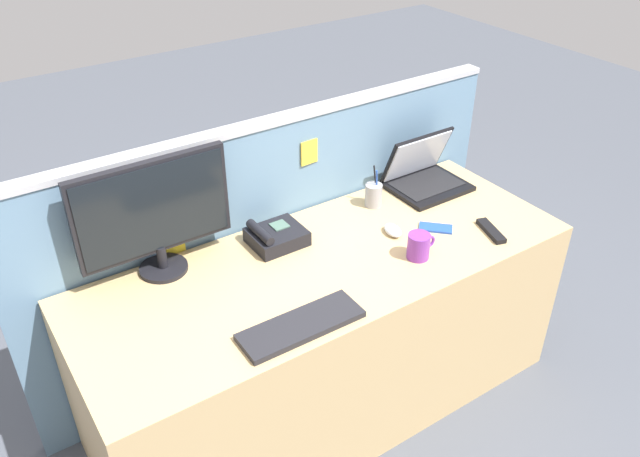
{
  "coord_description": "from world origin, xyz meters",
  "views": [
    {
      "loc": [
        -1.11,
        -1.61,
        2.17
      ],
      "look_at": [
        0.0,
        0.05,
        0.87
      ],
      "focal_mm": 36.04,
      "sensor_mm": 36.0,
      "label": 1
    }
  ],
  "objects_px": {
    "laptop": "(423,174)",
    "tv_remote": "(491,231)",
    "pen_cup": "(374,195)",
    "keyboard_main": "(301,325)",
    "computer_mouse_right_hand": "(393,230)",
    "coffee_mug": "(419,246)",
    "desktop_monitor": "(154,213)",
    "cell_phone_blue_case": "(436,228)",
    "desk_phone": "(276,236)"
  },
  "relations": [
    {
      "from": "keyboard_main",
      "to": "computer_mouse_right_hand",
      "type": "distance_m",
      "value": 0.66
    },
    {
      "from": "laptop",
      "to": "coffee_mug",
      "type": "bearing_deg",
      "value": -133.16
    },
    {
      "from": "desk_phone",
      "to": "computer_mouse_right_hand",
      "type": "xyz_separation_m",
      "value": [
        0.43,
        -0.2,
        -0.02
      ]
    },
    {
      "from": "keyboard_main",
      "to": "pen_cup",
      "type": "bearing_deg",
      "value": 36.47
    },
    {
      "from": "keyboard_main",
      "to": "laptop",
      "type": "bearing_deg",
      "value": 28.05
    },
    {
      "from": "desk_phone",
      "to": "cell_phone_blue_case",
      "type": "distance_m",
      "value": 0.65
    },
    {
      "from": "desk_phone",
      "to": "laptop",
      "type": "bearing_deg",
      "value": 2.44
    },
    {
      "from": "computer_mouse_right_hand",
      "to": "coffee_mug",
      "type": "height_order",
      "value": "coffee_mug"
    },
    {
      "from": "cell_phone_blue_case",
      "to": "coffee_mug",
      "type": "height_order",
      "value": "coffee_mug"
    },
    {
      "from": "desktop_monitor",
      "to": "computer_mouse_right_hand",
      "type": "relative_size",
      "value": 5.64
    },
    {
      "from": "desktop_monitor",
      "to": "coffee_mug",
      "type": "bearing_deg",
      "value": -29.29
    },
    {
      "from": "desktop_monitor",
      "to": "laptop",
      "type": "bearing_deg",
      "value": -2.6
    },
    {
      "from": "computer_mouse_right_hand",
      "to": "keyboard_main",
      "type": "bearing_deg",
      "value": -144.83
    },
    {
      "from": "laptop",
      "to": "cell_phone_blue_case",
      "type": "distance_m",
      "value": 0.37
    },
    {
      "from": "desktop_monitor",
      "to": "pen_cup",
      "type": "height_order",
      "value": "desktop_monitor"
    },
    {
      "from": "keyboard_main",
      "to": "cell_phone_blue_case",
      "type": "height_order",
      "value": "keyboard_main"
    },
    {
      "from": "keyboard_main",
      "to": "coffee_mug",
      "type": "bearing_deg",
      "value": 9.5
    },
    {
      "from": "cell_phone_blue_case",
      "to": "coffee_mug",
      "type": "bearing_deg",
      "value": 164.97
    },
    {
      "from": "pen_cup",
      "to": "coffee_mug",
      "type": "bearing_deg",
      "value": -103.19
    },
    {
      "from": "desk_phone",
      "to": "tv_remote",
      "type": "distance_m",
      "value": 0.86
    },
    {
      "from": "desktop_monitor",
      "to": "coffee_mug",
      "type": "xyz_separation_m",
      "value": [
        0.83,
        -0.47,
        -0.19
      ]
    },
    {
      "from": "pen_cup",
      "to": "tv_remote",
      "type": "bearing_deg",
      "value": -59.15
    },
    {
      "from": "keyboard_main",
      "to": "coffee_mug",
      "type": "height_order",
      "value": "coffee_mug"
    },
    {
      "from": "laptop",
      "to": "tv_remote",
      "type": "xyz_separation_m",
      "value": [
        -0.03,
        -0.45,
        -0.05
      ]
    },
    {
      "from": "desktop_monitor",
      "to": "pen_cup",
      "type": "relative_size",
      "value": 3.16
    },
    {
      "from": "pen_cup",
      "to": "tv_remote",
      "type": "relative_size",
      "value": 1.05
    },
    {
      "from": "desktop_monitor",
      "to": "cell_phone_blue_case",
      "type": "relative_size",
      "value": 4.24
    },
    {
      "from": "computer_mouse_right_hand",
      "to": "cell_phone_blue_case",
      "type": "distance_m",
      "value": 0.18
    },
    {
      "from": "keyboard_main",
      "to": "coffee_mug",
      "type": "xyz_separation_m",
      "value": [
        0.58,
        0.09,
        0.04
      ]
    },
    {
      "from": "cell_phone_blue_case",
      "to": "tv_remote",
      "type": "xyz_separation_m",
      "value": [
        0.16,
        -0.15,
        0.01
      ]
    },
    {
      "from": "desktop_monitor",
      "to": "cell_phone_blue_case",
      "type": "bearing_deg",
      "value": -19.34
    },
    {
      "from": "desktop_monitor",
      "to": "keyboard_main",
      "type": "distance_m",
      "value": 0.66
    },
    {
      "from": "laptop",
      "to": "tv_remote",
      "type": "distance_m",
      "value": 0.45
    },
    {
      "from": "laptop",
      "to": "coffee_mug",
      "type": "relative_size",
      "value": 2.69
    },
    {
      "from": "computer_mouse_right_hand",
      "to": "laptop",
      "type": "bearing_deg",
      "value": 43.86
    },
    {
      "from": "keyboard_main",
      "to": "cell_phone_blue_case",
      "type": "relative_size",
      "value": 3.18
    },
    {
      "from": "coffee_mug",
      "to": "keyboard_main",
      "type": "bearing_deg",
      "value": -171.1
    },
    {
      "from": "desktop_monitor",
      "to": "tv_remote",
      "type": "relative_size",
      "value": 3.32
    },
    {
      "from": "desk_phone",
      "to": "keyboard_main",
      "type": "height_order",
      "value": "desk_phone"
    },
    {
      "from": "tv_remote",
      "to": "coffee_mug",
      "type": "relative_size",
      "value": 1.37
    },
    {
      "from": "desk_phone",
      "to": "keyboard_main",
      "type": "xyz_separation_m",
      "value": [
        -0.18,
        -0.47,
        -0.02
      ]
    },
    {
      "from": "cell_phone_blue_case",
      "to": "keyboard_main",
      "type": "bearing_deg",
      "value": 149.63
    },
    {
      "from": "tv_remote",
      "to": "keyboard_main",
      "type": "bearing_deg",
      "value": -159.3
    },
    {
      "from": "laptop",
      "to": "keyboard_main",
      "type": "height_order",
      "value": "laptop"
    },
    {
      "from": "desk_phone",
      "to": "desktop_monitor",
      "type": "bearing_deg",
      "value": 168.32
    },
    {
      "from": "keyboard_main",
      "to": "computer_mouse_right_hand",
      "type": "xyz_separation_m",
      "value": [
        0.61,
        0.27,
        0.01
      ]
    },
    {
      "from": "laptop",
      "to": "computer_mouse_right_hand",
      "type": "height_order",
      "value": "laptop"
    },
    {
      "from": "desktop_monitor",
      "to": "desk_phone",
      "type": "height_order",
      "value": "desktop_monitor"
    },
    {
      "from": "laptop",
      "to": "pen_cup",
      "type": "relative_size",
      "value": 1.87
    },
    {
      "from": "computer_mouse_right_hand",
      "to": "coffee_mug",
      "type": "xyz_separation_m",
      "value": [
        -0.02,
        -0.18,
        0.03
      ]
    }
  ]
}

